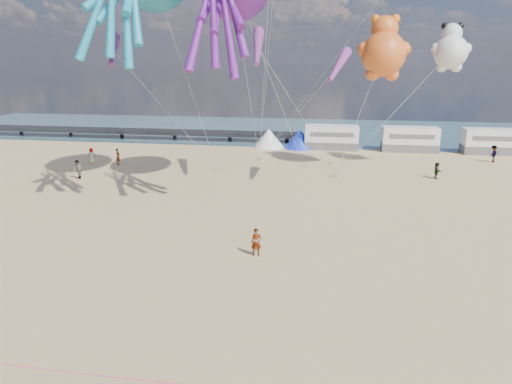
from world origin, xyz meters
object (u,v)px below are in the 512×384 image
Objects in this scene: windsock_right at (339,66)px; windsock_left at (113,50)px; tent_white at (269,138)px; sandbag_e at (259,159)px; tent_blue at (300,139)px; kite_teddy_orange at (384,54)px; beachgoer_5 at (118,157)px; sandbag_d at (331,164)px; beachgoer_2 at (493,154)px; sandbag_a at (217,170)px; windsock_mid at (258,47)px; standing_person at (256,242)px; motorhome_0 at (332,137)px; beachgoer_1 at (78,170)px; sandbag_b at (304,167)px; motorhome_1 at (410,139)px; motorhome_2 at (492,141)px; beachgoer_0 at (92,156)px; beachgoer_4 at (437,170)px; sandbag_c at (335,176)px.

windsock_left is at bearing -164.39° from windsock_right.
tent_white reaches higher than sandbag_e.
tent_blue is 0.56× the size of kite_teddy_orange.
tent_white is 19.41m from beachgoer_5.
sandbag_d is at bearing 4.25° from windsock_left.
sandbag_e is at bearing -38.91° from beachgoer_2.
windsock_mid is at bearing -43.59° from sandbag_a.
standing_person is 17.86m from windsock_right.
windsock_right is (19.52, -0.85, -1.23)m from windsock_left.
beachgoer_1 is at bearing -141.47° from motorhome_0.
standing_person is at bearing -97.26° from motorhome_0.
sandbag_b is 5.83m from sandbag_e.
motorhome_1 is 3.62× the size of beachgoer_1.
windsock_mid reaches higher than standing_person.
motorhome_2 reaches higher than beachgoer_5.
sandbag_a and sandbag_e have the same top height.
beachgoer_0 reaches higher than standing_person.
sandbag_a is (-30.50, -13.65, -1.39)m from motorhome_2.
sandbag_d is 12.37m from kite_teddy_orange.
sandbag_b is at bearing 169.65° from beachgoer_0.
windsock_left is (-23.77, -6.95, 0.28)m from kite_teddy_orange.
windsock_right is at bearing 46.10° from beachgoer_1.
sandbag_d is (0.04, -9.08, -1.39)m from motorhome_0.
kite_teddy_orange is at bearing 61.81° from beachgoer_1.
sandbag_a is 1.00× the size of sandbag_d.
beachgoer_5 is at bearing 153.99° from windsock_mid.
sandbag_a is at bearing -118.78° from tent_blue.
windsock_right is at bearing -134.19° from motorhome_2.
motorhome_0 is 11.34m from sandbag_b.
sandbag_d is (25.94, 3.29, -0.73)m from beachgoer_0.
motorhome_0 is 16.74m from beachgoer_4.
windsock_mid is (-6.66, -9.20, 11.83)m from sandbag_d.
windsock_mid reaches higher than beachgoer_5.
beachgoer_5 is (-32.15, -12.73, -0.60)m from motorhome_1.
sandbag_e is 17.33m from windsock_right.
beachgoer_2 is (41.46, 13.99, 0.03)m from beachgoer_1.
motorhome_1 reaches higher than tent_blue.
sandbag_d is (4.04, -9.08, -1.09)m from tent_blue.
beachgoer_0 is 0.92× the size of beachgoer_1.
kite_teddy_orange is at bearing -30.32° from sandbag_d.
motorhome_0 is at bearing 0.00° from tent_blue.
tent_white is at bearing 119.92° from sandbag_c.
motorhome_0 is 3.99× the size of standing_person.
beachgoer_2 is (43.56, 7.41, 0.10)m from beachgoer_0.
windsock_left is at bearing -154.19° from motorhome_2.
beachgoer_5 is at bearing 159.65° from beachgoer_0.
kite_teddy_orange reaches higher than sandbag_a.
sandbag_d is at bearing -82.11° from beachgoer_5.
standing_person is at bearing -70.34° from sandbag_a.
standing_person is at bearing -67.00° from windsock_left.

